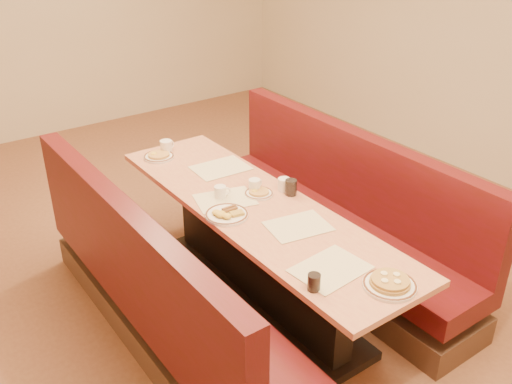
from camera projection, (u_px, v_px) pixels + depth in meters
ground at (256, 298)px, 4.03m from camera, size 8.00×8.00×0.00m
room_envelope at (256, 18)px, 3.13m from camera, size 6.04×8.04×2.82m
diner_table at (256, 254)px, 3.85m from camera, size 0.70×2.50×0.75m
booth_left at (159, 295)px, 3.48m from camera, size 0.55×2.50×1.05m
booth_right at (335, 223)px, 4.24m from camera, size 0.55×2.50×1.05m
placemat_near_left at (330, 269)px, 3.05m from camera, size 0.41×0.32×0.00m
placemat_near_right at (298, 226)px, 3.44m from camera, size 0.41×0.34×0.00m
placemat_far_left at (225, 199)px, 3.74m from camera, size 0.44×0.37×0.00m
placemat_far_right at (220, 168)px, 4.18m from camera, size 0.41×0.31×0.00m
pancake_plate at (390, 283)px, 2.90m from camera, size 0.28×0.28×0.06m
eggs_plate at (226, 214)px, 3.55m from camera, size 0.27×0.27×0.05m
extra_plate_mid at (259, 193)px, 3.81m from camera, size 0.19×0.19×0.04m
extra_plate_far at (159, 156)px, 4.34m from camera, size 0.23×0.23×0.05m
coffee_mug_a at (255, 185)px, 3.84m from camera, size 0.11×0.08×0.09m
coffee_mug_b at (221, 192)px, 3.76m from camera, size 0.11×0.08×0.08m
coffee_mug_c at (284, 184)px, 3.85m from camera, size 0.12×0.08×0.09m
coffee_mug_d at (166, 146)px, 4.42m from camera, size 0.13×0.09×0.10m
soda_tumbler_near at (314, 282)px, 2.87m from camera, size 0.07×0.07×0.09m
soda_tumbler_mid at (291, 187)px, 3.79m from camera, size 0.08×0.08×0.11m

